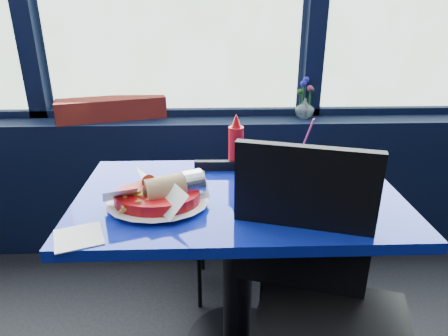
% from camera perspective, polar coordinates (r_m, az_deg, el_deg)
% --- Properties ---
extents(window_sill, '(5.00, 0.26, 0.80)m').
position_cam_1_polar(window_sill, '(2.43, -6.47, -2.11)').
color(window_sill, black).
rests_on(window_sill, ground).
extents(near_table, '(1.20, 0.70, 0.75)m').
position_cam_1_polar(near_table, '(1.58, 2.07, -9.66)').
color(near_table, black).
rests_on(near_table, ground).
extents(chair_near_front, '(0.57, 0.58, 1.02)m').
position_cam_1_polar(chair_near_front, '(1.32, 13.36, -16.96)').
color(chair_near_front, black).
rests_on(chair_near_front, ground).
extents(chair_near_back, '(0.37, 0.37, 0.79)m').
position_cam_1_polar(chair_near_back, '(1.92, 1.14, -7.25)').
color(chair_near_back, black).
rests_on(chair_near_back, ground).
extents(planter_box, '(0.61, 0.31, 0.12)m').
position_cam_1_polar(planter_box, '(2.35, -15.71, 8.19)').
color(planter_box, maroon).
rests_on(planter_box, window_sill).
extents(flower_vase, '(0.12, 0.12, 0.23)m').
position_cam_1_polar(flower_vase, '(2.33, 11.48, 8.72)').
color(flower_vase, silver).
rests_on(flower_vase, window_sill).
extents(food_basket, '(0.32, 0.30, 0.12)m').
position_cam_1_polar(food_basket, '(1.40, -9.24, -3.95)').
color(food_basket, '#BC0C0F').
rests_on(food_basket, near_table).
extents(ketchup_bottle, '(0.06, 0.06, 0.24)m').
position_cam_1_polar(ketchup_bottle, '(1.69, 1.72, 3.39)').
color(ketchup_bottle, '#BC0C0F').
rests_on(ketchup_bottle, near_table).
extents(soda_cup, '(0.08, 0.08, 0.27)m').
position_cam_1_polar(soda_cup, '(1.57, 10.85, -0.06)').
color(soda_cup, navy).
rests_on(soda_cup, near_table).
extents(napkin, '(0.18, 0.18, 0.00)m').
position_cam_1_polar(napkin, '(1.31, -20.07, -9.25)').
color(napkin, white).
rests_on(napkin, near_table).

